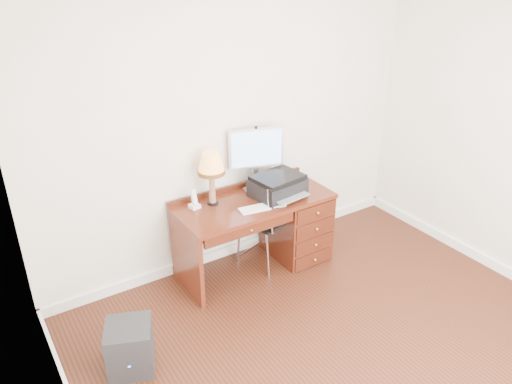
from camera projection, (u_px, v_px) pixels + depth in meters
ground at (349, 352)px, 3.96m from camera, size 4.00×4.00×0.00m
room_shell at (301, 304)px, 4.41m from camera, size 4.00×4.00×4.00m
desk at (281, 222)px, 4.99m from camera, size 1.50×0.67×0.75m
monitor at (255, 152)px, 4.74m from camera, size 0.53×0.24×0.62m
keyboard at (262, 207)px, 4.54m from camera, size 0.44×0.18×0.02m
mouse_pad at (271, 203)px, 4.61m from camera, size 0.21×0.21×0.04m
printer at (278, 186)px, 4.73m from camera, size 0.51×0.42×0.21m
leg_lamp at (211, 166)px, 4.46m from camera, size 0.25×0.25×0.51m
phone at (194, 203)px, 4.52m from camera, size 0.10×0.10×0.18m
pen_cup at (281, 180)px, 4.97m from camera, size 0.07×0.07×0.09m
chair at (270, 214)px, 4.81m from camera, size 0.55×0.56×0.94m
equipment_box at (130, 347)px, 3.73m from camera, size 0.44×0.44×0.39m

